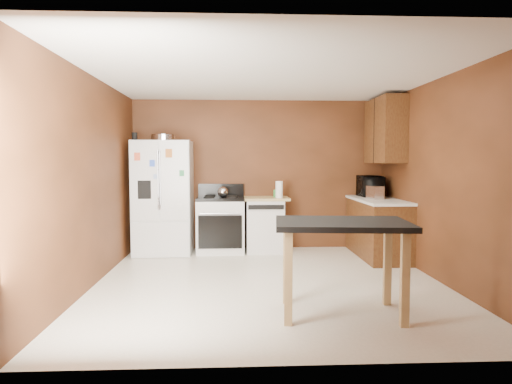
{
  "coord_description": "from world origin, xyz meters",
  "views": [
    {
      "loc": [
        -0.42,
        -5.46,
        1.5
      ],
      "look_at": [
        -0.12,
        0.85,
        1.05
      ],
      "focal_mm": 32.0,
      "sensor_mm": 36.0,
      "label": 1
    }
  ],
  "objects": [
    {
      "name": "right_cabinets",
      "position": [
        1.84,
        1.48,
        0.91
      ],
      "size": [
        0.63,
        1.58,
        2.45
      ],
      "color": "brown",
      "rests_on": "ground"
    },
    {
      "name": "floor",
      "position": [
        0.0,
        0.0,
        0.0
      ],
      "size": [
        4.5,
        4.5,
        0.0
      ],
      "primitive_type": "plane",
      "color": "white",
      "rests_on": "ground"
    },
    {
      "name": "wall_right",
      "position": [
        2.1,
        0.0,
        1.25
      ],
      "size": [
        0.0,
        4.5,
        4.5
      ],
      "primitive_type": "plane",
      "rotation": [
        1.57,
        0.0,
        -1.57
      ],
      "color": "brown",
      "rests_on": "ground"
    },
    {
      "name": "green_canister",
      "position": [
        0.28,
        1.96,
        0.95
      ],
      "size": [
        0.13,
        0.13,
        0.12
      ],
      "primitive_type": "cylinder",
      "rotation": [
        0.0,
        0.0,
        0.27
      ],
      "color": "green",
      "rests_on": "dishwasher"
    },
    {
      "name": "island",
      "position": [
        0.61,
        -1.16,
        0.77
      ],
      "size": [
        1.34,
        0.95,
        0.91
      ],
      "color": "black",
      "rests_on": "ground"
    },
    {
      "name": "roasting_pan",
      "position": [
        -1.53,
        1.88,
        1.85
      ],
      "size": [
        0.4,
        0.4,
        0.1
      ],
      "primitive_type": "cylinder",
      "color": "silver",
      "rests_on": "refrigerator"
    },
    {
      "name": "toaster",
      "position": [
        1.75,
        1.46,
        1.0
      ],
      "size": [
        0.22,
        0.3,
        0.2
      ],
      "primitive_type": "cube",
      "rotation": [
        0.0,
        0.0,
        0.2
      ],
      "color": "silver",
      "rests_on": "right_cabinets"
    },
    {
      "name": "wall_left",
      "position": [
        -2.1,
        0.0,
        1.25
      ],
      "size": [
        0.0,
        4.5,
        4.5
      ],
      "primitive_type": "plane",
      "rotation": [
        1.57,
        0.0,
        1.57
      ],
      "color": "brown",
      "rests_on": "ground"
    },
    {
      "name": "gas_range",
      "position": [
        -0.64,
        1.92,
        0.46
      ],
      "size": [
        0.76,
        0.68,
        1.1
      ],
      "color": "white",
      "rests_on": "ground"
    },
    {
      "name": "wall_front",
      "position": [
        0.0,
        -2.25,
        1.25
      ],
      "size": [
        4.2,
        0.0,
        4.2
      ],
      "primitive_type": "plane",
      "rotation": [
        -1.57,
        0.0,
        0.0
      ],
      "color": "brown",
      "rests_on": "ground"
    },
    {
      "name": "microwave",
      "position": [
        1.8,
        1.87,
        1.06
      ],
      "size": [
        0.4,
        0.58,
        0.31
      ],
      "primitive_type": "imported",
      "rotation": [
        0.0,
        0.0,
        1.61
      ],
      "color": "black",
      "rests_on": "right_cabinets"
    },
    {
      "name": "dishwasher",
      "position": [
        0.08,
        1.95,
        0.45
      ],
      "size": [
        0.78,
        0.63,
        0.89
      ],
      "color": "white",
      "rests_on": "ground"
    },
    {
      "name": "paper_towel",
      "position": [
        0.3,
        1.79,
        1.03
      ],
      "size": [
        0.15,
        0.15,
        0.27
      ],
      "primitive_type": "cylinder",
      "rotation": [
        0.0,
        0.0,
        0.3
      ],
      "color": "white",
      "rests_on": "dishwasher"
    },
    {
      "name": "refrigerator",
      "position": [
        -1.55,
        1.86,
        0.9
      ],
      "size": [
        0.9,
        0.8,
        1.8
      ],
      "color": "white",
      "rests_on": "ground"
    },
    {
      "name": "ceiling",
      "position": [
        0.0,
        0.0,
        2.5
      ],
      "size": [
        4.5,
        4.5,
        0.0
      ],
      "primitive_type": "plane",
      "rotation": [
        3.14,
        0.0,
        0.0
      ],
      "color": "white",
      "rests_on": "ground"
    },
    {
      "name": "kettle",
      "position": [
        -0.6,
        1.86,
        0.98
      ],
      "size": [
        0.17,
        0.17,
        0.17
      ],
      "primitive_type": "sphere",
      "color": "silver",
      "rests_on": "gas_range"
    },
    {
      "name": "pen_cup",
      "position": [
        -1.98,
        1.81,
        1.86
      ],
      "size": [
        0.09,
        0.09,
        0.13
      ],
      "primitive_type": "cylinder",
      "color": "black",
      "rests_on": "refrigerator"
    },
    {
      "name": "wall_back",
      "position": [
        0.0,
        2.25,
        1.25
      ],
      "size": [
        4.2,
        0.0,
        4.2
      ],
      "primitive_type": "plane",
      "rotation": [
        1.57,
        0.0,
        0.0
      ],
      "color": "brown",
      "rests_on": "ground"
    }
  ]
}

